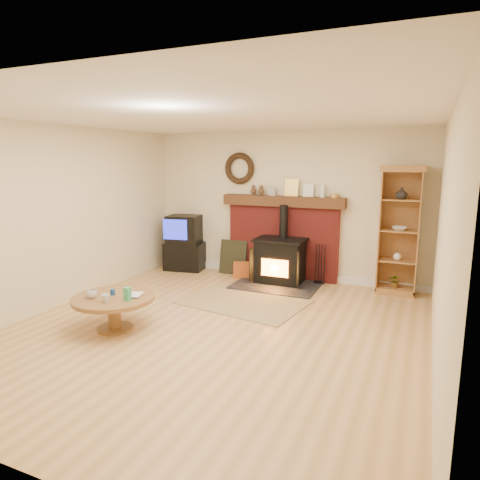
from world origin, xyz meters
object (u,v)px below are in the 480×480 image
at_px(coffee_table, 114,303).
at_px(tv_unit, 185,244).
at_px(curio_cabinet, 399,230).
at_px(wood_stove, 280,262).

bearing_deg(coffee_table, tv_unit, 104.26).
bearing_deg(curio_cabinet, wood_stove, -171.53).
bearing_deg(curio_cabinet, tv_unit, -178.71).
height_order(wood_stove, tv_unit, wood_stove).
xyz_separation_m(wood_stove, tv_unit, (-2.00, 0.19, 0.12)).
bearing_deg(coffee_table, curio_cabinet, 44.31).
bearing_deg(wood_stove, tv_unit, 174.54).
bearing_deg(wood_stove, curio_cabinet, 8.47).
distance_m(tv_unit, coffee_table, 3.06).
relative_size(tv_unit, curio_cabinet, 0.52).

